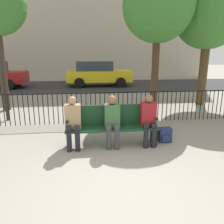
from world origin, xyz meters
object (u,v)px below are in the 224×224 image
object	(u,v)px
park_bench	(112,124)
tree_1	(158,7)
tree_2	(209,15)
seated_person_2	(148,118)
backpack	(165,135)
parked_car_1	(98,73)
seated_person_0	(73,120)
seated_person_1	(112,119)

from	to	relation	value
park_bench	tree_1	bearing A→B (deg)	58.95
tree_1	tree_2	bearing A→B (deg)	11.42
seated_person_2	backpack	bearing A→B (deg)	16.47
backpack	parked_car_1	xyz separation A→B (m)	(-1.09, 9.82, 0.67)
seated_person_0	seated_person_2	xyz separation A→B (m)	(1.69, 0.00, 0.00)
tree_2	parked_car_1	world-z (taller)	tree_2
park_bench	backpack	distance (m)	1.33
seated_person_0	seated_person_2	bearing A→B (deg)	0.01
seated_person_1	parked_car_1	size ratio (longest dim) A/B	0.28
tree_2	parked_car_1	size ratio (longest dim) A/B	1.16
seated_person_1	tree_2	distance (m)	6.43
park_bench	seated_person_0	distance (m)	0.89
seated_person_0	tree_2	xyz separation A→B (m)	(5.06, 3.94, 2.87)
tree_2	parked_car_1	xyz separation A→B (m)	(-4.00, 6.01, -2.68)
backpack	parked_car_1	world-z (taller)	parked_car_1
park_bench	tree_2	distance (m)	6.42
seated_person_1	seated_person_2	world-z (taller)	same
tree_1	parked_car_1	xyz separation A→B (m)	(-1.83, 6.45, -2.83)
seated_person_2	parked_car_1	xyz separation A→B (m)	(-0.63, 9.96, 0.19)
backpack	parked_car_1	bearing A→B (deg)	96.35
seated_person_1	parked_car_1	xyz separation A→B (m)	(0.20, 9.96, 0.18)
tree_2	seated_person_2	bearing A→B (deg)	-130.52
park_bench	seated_person_1	world-z (taller)	seated_person_1
seated_person_1	tree_1	size ratio (longest dim) A/B	0.24
seated_person_2	parked_car_1	size ratio (longest dim) A/B	0.28
seated_person_2	tree_1	size ratio (longest dim) A/B	0.24
tree_1	tree_2	xyz separation A→B (m)	(2.17, 0.44, -0.15)
seated_person_2	backpack	distance (m)	0.69
seated_person_0	parked_car_1	world-z (taller)	parked_car_1
seated_person_0	backpack	xyz separation A→B (m)	(2.15, 0.14, -0.48)
seated_person_1	backpack	size ratio (longest dim) A/B	3.43
parked_car_1	seated_person_0	bearing A→B (deg)	-96.09
seated_person_2	tree_2	world-z (taller)	tree_2
seated_person_0	backpack	distance (m)	2.21
tree_2	backpack	bearing A→B (deg)	-127.36
parked_car_1	seated_person_2	bearing A→B (deg)	-86.39
seated_person_0	tree_2	size ratio (longest dim) A/B	0.24
seated_person_1	seated_person_2	bearing A→B (deg)	0.01
seated_person_2	tree_1	bearing A→B (deg)	71.04
seated_person_0	seated_person_2	size ratio (longest dim) A/B	1.00
backpack	tree_1	size ratio (longest dim) A/B	0.07
seated_person_1	seated_person_2	size ratio (longest dim) A/B	1.00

